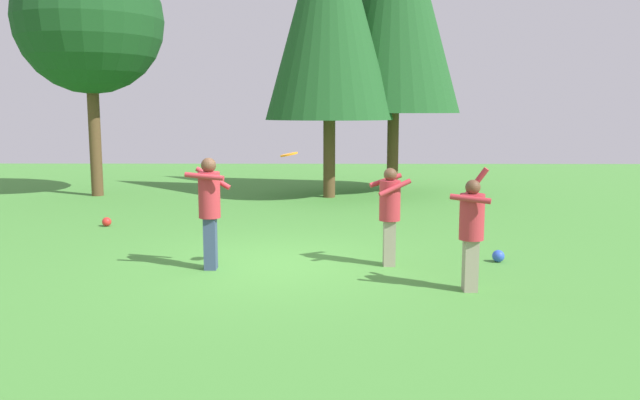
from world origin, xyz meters
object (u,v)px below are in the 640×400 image
(ball_red, at_px, (107,222))
(person_catcher, at_px, (209,203))
(person_bystander, at_px, (390,208))
(tree_far_left, at_px, (89,21))
(ball_blue, at_px, (498,256))
(tree_center, at_px, (330,3))
(person_thrower, at_px, (472,226))
(frisbee, at_px, (289,154))

(ball_red, bearing_deg, person_catcher, -51.66)
(person_bystander, height_order, tree_far_left, tree_far_left)
(person_catcher, relative_size, tree_far_left, 0.25)
(ball_blue, relative_size, tree_center, 0.02)
(person_thrower, height_order, person_catcher, person_catcher)
(person_bystander, xyz_separation_m, frisbee, (-1.59, -0.46, 0.90))
(ball_blue, xyz_separation_m, tree_center, (-2.78, 7.99, 5.39))
(person_bystander, relative_size, ball_blue, 7.87)
(person_thrower, height_order, tree_far_left, tree_far_left)
(person_thrower, relative_size, person_catcher, 0.97)
(tree_far_left, distance_m, tree_center, 6.91)
(ball_red, bearing_deg, person_bystander, -30.87)
(person_catcher, xyz_separation_m, person_bystander, (2.85, 0.26, -0.12))
(tree_far_left, height_order, tree_center, tree_center)
(frisbee, height_order, tree_center, tree_center)
(person_thrower, height_order, ball_blue, person_thrower)
(ball_blue, distance_m, tree_far_left, 13.65)
(person_catcher, bearing_deg, tree_far_left, 128.49)
(tree_far_left, bearing_deg, person_thrower, -48.54)
(tree_far_left, xyz_separation_m, tree_center, (6.89, -0.28, 0.43))
(frisbee, relative_size, tree_far_left, 0.04)
(person_thrower, bearing_deg, person_bystander, -34.89)
(person_catcher, bearing_deg, ball_blue, 15.28)
(person_bystander, relative_size, frisbee, 5.89)
(ball_red, bearing_deg, person_thrower, -35.94)
(person_bystander, xyz_separation_m, ball_blue, (1.84, 0.25, -0.84))
(person_catcher, bearing_deg, ball_red, 137.32)
(tree_far_left, bearing_deg, frisbee, -55.23)
(person_thrower, bearing_deg, frisbee, -0.00)
(person_catcher, height_order, tree_center, tree_center)
(frisbee, distance_m, tree_far_left, 11.40)
(person_thrower, bearing_deg, tree_center, -57.79)
(person_bystander, relative_size, ball_red, 8.00)
(frisbee, bearing_deg, tree_center, 85.71)
(person_thrower, height_order, ball_red, person_thrower)
(person_catcher, xyz_separation_m, ball_red, (-2.96, 3.74, -0.96))
(person_bystander, xyz_separation_m, tree_far_left, (-7.83, 8.52, 4.12))
(person_thrower, xyz_separation_m, person_bystander, (-0.98, 1.45, 0.01))
(ball_red, bearing_deg, frisbee, -43.01)
(person_thrower, distance_m, tree_center, 10.89)
(person_thrower, distance_m, tree_far_left, 13.93)
(ball_blue, bearing_deg, tree_far_left, 139.47)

